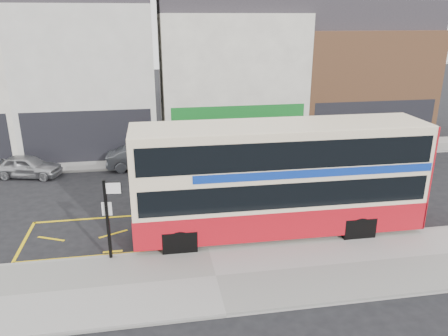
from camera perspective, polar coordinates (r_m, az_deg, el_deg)
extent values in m
plane|color=black|center=(17.02, -2.27, -10.12)|extent=(120.00, 120.00, 0.00)
cube|color=gray|center=(15.03, -1.07, -14.11)|extent=(40.00, 4.00, 0.15)
cube|color=gray|center=(16.66, -2.10, -10.52)|extent=(40.00, 0.15, 0.15)
cube|color=gray|center=(27.08, -5.36, 1.36)|extent=(50.00, 3.00, 0.15)
cube|color=silver|center=(30.19, -16.94, 11.10)|extent=(8.00, 8.00, 9.00)
cube|color=black|center=(26.86, -17.27, 3.81)|extent=(7.36, 0.06, 3.20)
cube|color=black|center=(26.93, -17.22, 3.41)|extent=(5.60, 0.04, 2.00)
cube|color=white|center=(30.48, 0.46, 11.50)|extent=(9.00, 8.00, 8.50)
cube|color=#12651F|center=(27.14, 1.94, 4.83)|extent=(8.28, 0.06, 3.20)
cube|color=black|center=(27.21, 1.93, 4.43)|extent=(6.30, 0.04, 2.00)
cube|color=#9A623D|center=(33.33, 16.14, 10.56)|extent=(9.00, 8.00, 7.50)
cube|color=#28262B|center=(33.01, 16.92, 18.55)|extent=(9.00, 7.20, 1.80)
cube|color=black|center=(30.24, 18.97, 5.29)|extent=(8.28, 0.06, 3.20)
cube|color=black|center=(30.30, 18.91, 4.93)|extent=(6.30, 0.04, 2.00)
cube|color=beige|center=(17.11, 7.21, -1.11)|extent=(11.30, 2.69, 4.15)
cube|color=#AC0D18|center=(17.69, 7.00, -5.71)|extent=(11.34, 2.73, 1.13)
cube|color=#AC0D18|center=(19.40, 23.35, -0.12)|extent=(0.09, 2.60, 4.15)
cube|color=black|center=(17.21, 7.17, -1.99)|extent=(10.85, 2.74, 0.97)
cube|color=black|center=(16.72, 7.38, 2.92)|extent=(10.85, 2.74, 1.02)
cube|color=#0D2E95|center=(17.24, 10.55, 0.76)|extent=(9.04, 2.71, 0.31)
cube|color=black|center=(16.70, -11.77, -3.89)|extent=(0.09, 2.36, 1.64)
cube|color=black|center=(16.09, -12.20, 1.99)|extent=(0.09, 2.36, 1.02)
cube|color=black|center=(16.34, -11.96, -0.75)|extent=(0.07, 1.79, 0.36)
cube|color=beige|center=(16.52, 7.50, 5.48)|extent=(11.30, 2.59, 0.12)
cylinder|color=black|center=(16.24, -5.79, -9.69)|extent=(1.03, 0.30, 1.02)
cylinder|color=black|center=(18.30, -6.26, -6.21)|extent=(1.03, 0.30, 1.02)
cylinder|color=black|center=(17.92, 17.24, -7.60)|extent=(1.03, 0.30, 1.02)
cylinder|color=black|center=(19.81, 14.35, -4.68)|extent=(1.03, 0.30, 1.02)
cube|color=black|center=(15.81, -14.97, -6.57)|extent=(0.11, 0.11, 2.96)
cube|color=white|center=(15.29, -14.26, -2.56)|extent=(0.53, 0.09, 0.43)
cube|color=white|center=(15.70, -15.05, -5.18)|extent=(0.35, 0.06, 0.49)
imported|color=#A0A1A5|center=(26.04, -24.31, 0.21)|extent=(3.85, 2.29, 1.23)
imported|color=#484C51|center=(25.47, -10.48, 1.39)|extent=(4.14, 1.51, 1.36)
imported|color=#BEBEBE|center=(27.85, 19.24, 2.34)|extent=(5.69, 3.74, 1.53)
cylinder|color=#341E17|center=(29.16, 5.26, 4.25)|extent=(0.24, 0.24, 1.70)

